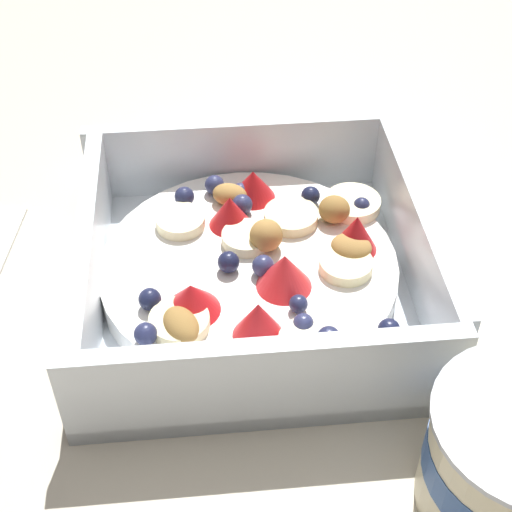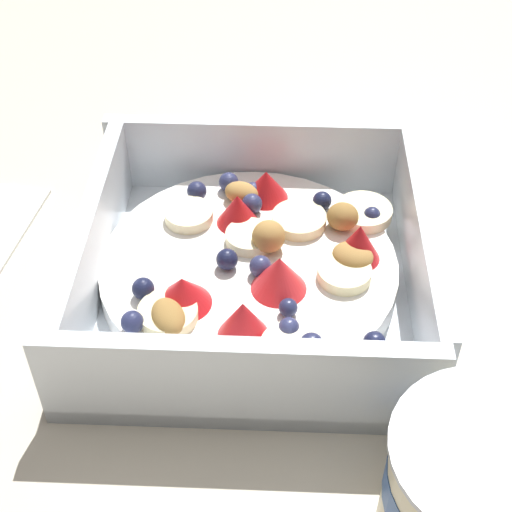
% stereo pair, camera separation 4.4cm
% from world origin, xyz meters
% --- Properties ---
extents(ground_plane, '(2.40, 2.40, 0.00)m').
position_xyz_m(ground_plane, '(0.00, 0.00, 0.00)').
color(ground_plane, beige).
extents(fruit_bowl, '(0.20, 0.20, 0.06)m').
position_xyz_m(fruit_bowl, '(-0.01, -0.01, 0.02)').
color(fruit_bowl, white).
rests_on(fruit_bowl, ground).
extents(yogurt_cup, '(0.09, 0.09, 0.06)m').
position_xyz_m(yogurt_cup, '(-0.11, 0.14, 0.03)').
color(yogurt_cup, beige).
rests_on(yogurt_cup, ground).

